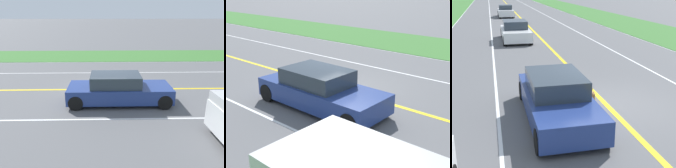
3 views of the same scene
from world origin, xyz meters
TOP-DOWN VIEW (x-y plane):
  - ground_plane at (0.00, 0.00)m, footprint 400.00×400.00m
  - centre_divider_line at (0.00, 0.00)m, footprint 0.18×160.00m
  - lane_edge_line_left at (-7.00, 0.00)m, footprint 0.14×160.00m
  - lane_dash_same_dir at (3.50, 0.00)m, footprint 0.10×160.00m
  - lane_dash_oncoming at (-3.50, 0.00)m, footprint 0.10×160.00m
  - grass_verge_left at (-10.00, 0.00)m, footprint 6.00×160.00m
  - ego_car at (1.81, 0.66)m, footprint 1.81×4.54m
  - dog at (0.63, 0.31)m, footprint 0.48×1.15m

SIDE VIEW (x-z plane):
  - ground_plane at x=0.00m, z-range 0.00..0.00m
  - centre_divider_line at x=0.00m, z-range 0.00..0.01m
  - lane_edge_line_left at x=-7.00m, z-range 0.00..0.01m
  - lane_dash_same_dir at x=3.50m, z-range 0.00..0.01m
  - lane_dash_oncoming at x=-3.50m, z-range 0.00..0.01m
  - grass_verge_left at x=-10.00m, z-range 0.00..0.03m
  - dog at x=0.63m, z-range 0.08..0.82m
  - ego_car at x=1.81m, z-range -0.04..1.28m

